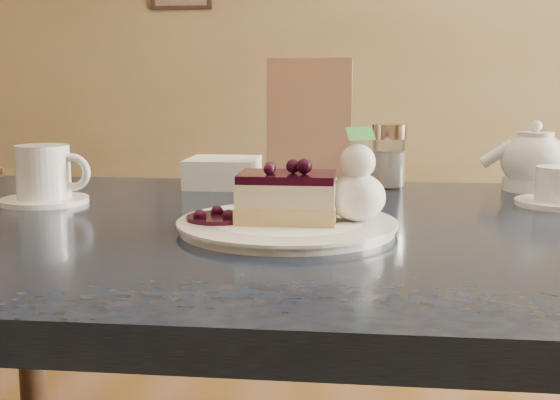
# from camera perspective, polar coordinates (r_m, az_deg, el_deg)

# --- Properties ---
(main_table) EXTENTS (1.20, 0.81, 0.74)m
(main_table) POSITION_cam_1_polar(r_m,az_deg,el_deg) (0.93, 0.89, -6.59)
(main_table) COLOR black
(main_table) RESTS_ON ground
(dessert_plate) EXTENTS (0.26, 0.26, 0.01)m
(dessert_plate) POSITION_cam_1_polar(r_m,az_deg,el_deg) (0.86, 0.59, -2.12)
(dessert_plate) COLOR white
(dessert_plate) RESTS_ON main_table
(cheesecake_slice) EXTENTS (0.12, 0.09, 0.06)m
(cheesecake_slice) POSITION_cam_1_polar(r_m,az_deg,el_deg) (0.85, 0.59, 0.21)
(cheesecake_slice) COLOR #D9AE7A
(cheesecake_slice) RESTS_ON dessert_plate
(whipped_cream) EXTENTS (0.07, 0.07, 0.06)m
(whipped_cream) POSITION_cam_1_polar(r_m,az_deg,el_deg) (0.86, 6.28, 0.25)
(whipped_cream) COLOR white
(whipped_cream) RESTS_ON dessert_plate
(berry_sauce) EXTENTS (0.08, 0.08, 0.01)m
(berry_sauce) POSITION_cam_1_polar(r_m,az_deg,el_deg) (0.86, -5.02, -1.47)
(berry_sauce) COLOR black
(berry_sauce) RESTS_ON dessert_plate
(coffee_set) EXTENTS (0.14, 0.13, 0.09)m
(coffee_set) POSITION_cam_1_polar(r_m,az_deg,el_deg) (1.11, -18.55, 1.75)
(coffee_set) COLOR white
(coffee_set) RESTS_ON main_table
(tea_set) EXTENTS (0.17, 0.26, 0.10)m
(tea_set) POSITION_cam_1_polar(r_m,az_deg,el_deg) (1.22, 20.21, 2.52)
(tea_set) COLOR white
(tea_set) RESTS_ON main_table
(menu_card) EXTENTS (0.14, 0.03, 0.22)m
(menu_card) POSITION_cam_1_polar(r_m,az_deg,el_deg) (1.16, 2.40, 6.08)
(menu_card) COLOR beige
(menu_card) RESTS_ON main_table
(sugar_shaker) EXTENTS (0.06, 0.06, 0.11)m
(sugar_shaker) POSITION_cam_1_polar(r_m,az_deg,el_deg) (1.22, 8.81, 3.62)
(sugar_shaker) COLOR white
(sugar_shaker) RESTS_ON main_table
(napkin_stack) EXTENTS (0.12, 0.12, 0.05)m
(napkin_stack) POSITION_cam_1_polar(r_m,az_deg,el_deg) (1.22, -4.66, 2.25)
(napkin_stack) COLOR white
(napkin_stack) RESTS_ON main_table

